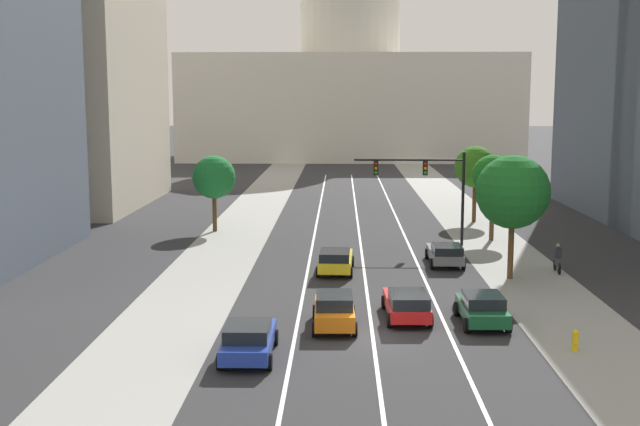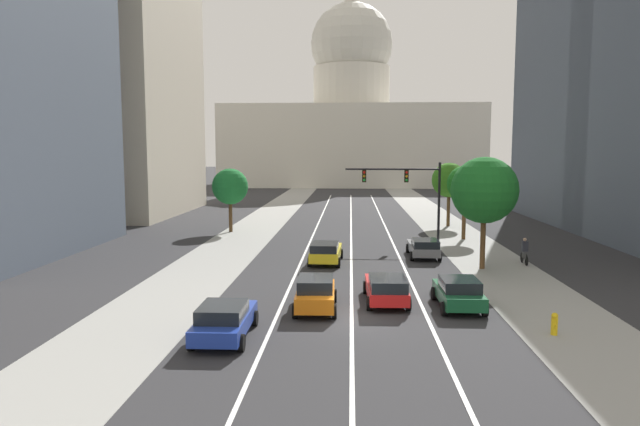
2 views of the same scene
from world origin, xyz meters
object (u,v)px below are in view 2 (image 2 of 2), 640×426
at_px(car_red, 386,288).
at_px(cyclist, 525,251).
at_px(car_green, 459,292).
at_px(street_tree_far_right, 484,190).
at_px(fire_hydrant, 554,324).
at_px(car_gray, 424,247).
at_px(car_yellow, 326,252).
at_px(traffic_signal_mast, 409,186).
at_px(street_tree_mid_right, 465,184).
at_px(street_tree_near_left, 230,187).
at_px(street_tree_near_right, 449,180).
at_px(capitol_building, 351,124).
at_px(car_blue, 224,320).
at_px(car_orange, 316,293).

xyz_separation_m(car_red, cyclist, (9.48, 9.97, 0.10)).
height_order(car_green, street_tree_far_right, street_tree_far_right).
bearing_deg(fire_hydrant, car_gray, 100.57).
distance_m(car_gray, fire_hydrant, 16.72).
distance_m(car_yellow, traffic_signal_mast, 11.37).
height_order(car_green, street_tree_mid_right, street_tree_mid_right).
height_order(street_tree_mid_right, street_tree_near_left, street_tree_mid_right).
relative_size(car_green, fire_hydrant, 4.46).
bearing_deg(street_tree_near_right, cyclist, -84.77).
relative_size(capitol_building, car_green, 13.07).
distance_m(capitol_building, car_yellow, 87.74).
bearing_deg(street_tree_far_right, car_yellow, 172.95).
relative_size(car_red, traffic_signal_mast, 0.62).
relative_size(car_green, cyclist, 2.36).
distance_m(street_tree_far_right, street_tree_near_right, 20.35).
height_order(car_yellow, car_red, car_yellow).
bearing_deg(car_gray, traffic_signal_mast, 4.26).
xyz_separation_m(car_red, street_tree_far_right, (6.44, 8.41, 4.13)).
bearing_deg(capitol_building, car_gray, -86.65).
height_order(street_tree_far_right, street_tree_near_left, street_tree_far_right).
bearing_deg(car_blue, car_green, -64.36).
height_order(car_red, car_green, car_green).
relative_size(car_orange, street_tree_mid_right, 0.67).
bearing_deg(car_gray, capitol_building, 3.88).
bearing_deg(car_yellow, street_tree_mid_right, -43.19).
height_order(car_orange, street_tree_near_left, street_tree_near_left).
distance_m(fire_hydrant, street_tree_near_right, 33.42).
bearing_deg(car_gray, car_orange, 154.27).
height_order(capitol_building, car_orange, capitol_building).
distance_m(traffic_signal_mast, cyclist, 11.30).
bearing_deg(street_tree_near_left, street_tree_mid_right, -9.25).
xyz_separation_m(car_yellow, car_gray, (6.61, 2.39, -0.05)).
distance_m(cyclist, street_tree_mid_right, 11.21).
distance_m(car_blue, street_tree_near_left, 29.97).
height_order(car_yellow, cyclist, cyclist).
relative_size(capitol_building, street_tree_near_left, 9.27).
height_order(car_gray, street_tree_near_right, street_tree_near_right).
relative_size(car_red, fire_hydrant, 5.07).
xyz_separation_m(car_gray, street_tree_near_right, (4.47, 16.71, 3.74)).
distance_m(car_green, traffic_signal_mast, 19.43).
bearing_deg(car_yellow, car_orange, -177.67).
distance_m(car_blue, street_tree_mid_right, 29.80).
height_order(car_yellow, car_gray, car_yellow).
bearing_deg(car_yellow, capitol_building, 1.17).
relative_size(capitol_building, street_tree_far_right, 7.65).
xyz_separation_m(capitol_building, street_tree_near_left, (-10.86, -72.82, -8.91)).
bearing_deg(car_red, car_gray, -16.85).
distance_m(capitol_building, car_green, 98.07).
height_order(car_red, street_tree_near_left, street_tree_near_left).
bearing_deg(street_tree_mid_right, fire_hydrant, -92.91).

